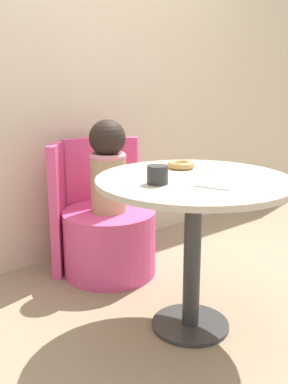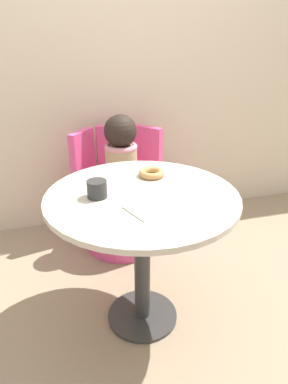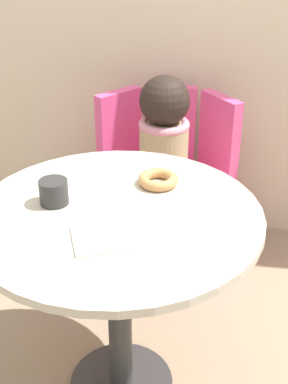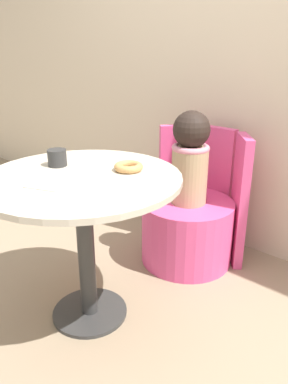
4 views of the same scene
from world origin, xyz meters
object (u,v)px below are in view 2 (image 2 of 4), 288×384
donut (152,173)px  cup (97,189)px  child_figure (121,155)px  round_table (142,220)px  tub_chair (123,218)px

donut → cup: cup is taller
child_figure → donut: 0.54m
round_table → cup: cup is taller
cup → tub_chair: bearing=70.5°
round_table → donut: (0.10, 0.18, 0.15)m
child_figure → cup: child_figure is taller
cup → child_figure: bearing=70.5°
round_table → child_figure: 0.72m
donut → round_table: bearing=-118.1°
donut → cup: (-0.29, -0.16, 0.02)m
child_figure → cup: bearing=-109.5°
child_figure → tub_chair: bearing=95.4°
round_table → tub_chair: 0.81m
round_table → cup: 0.26m
child_figure → donut: size_ratio=4.10×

